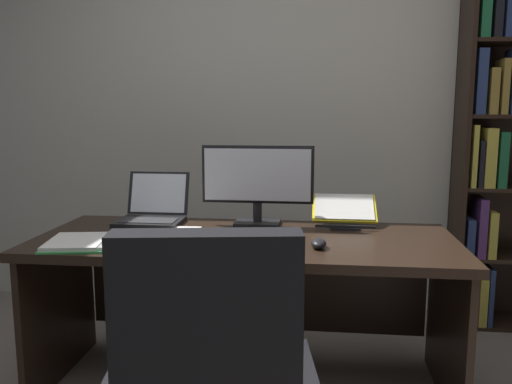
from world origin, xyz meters
name	(u,v)px	position (x,y,z in m)	size (l,w,h in m)	color
wall_back	(286,84)	(0.00, 1.92, 1.45)	(4.83, 0.12, 2.89)	beige
desk	(248,271)	(-0.11, 0.87, 0.53)	(1.87, 0.76, 0.72)	black
monitor	(258,184)	(-0.08, 1.04, 0.92)	(0.55, 0.16, 0.39)	black
laptop	(153,212)	(-0.62, 1.05, 0.77)	(0.32, 0.32, 0.24)	black
keyboard	(247,243)	(-0.08, 0.64, 0.73)	(0.42, 0.15, 0.02)	black
computer_mouse	(319,243)	(0.22, 0.64, 0.74)	(0.06, 0.10, 0.04)	black
reading_stand_with_book	(344,211)	(0.35, 1.09, 0.79)	(0.31, 0.24, 0.14)	black
open_binder	(106,242)	(-0.67, 0.59, 0.73)	(0.53, 0.37, 0.02)	green
notepad	(182,232)	(-0.41, 0.82, 0.72)	(0.15, 0.21, 0.01)	silver
pen	(186,231)	(-0.39, 0.82, 0.73)	(0.01, 0.01, 0.14)	navy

